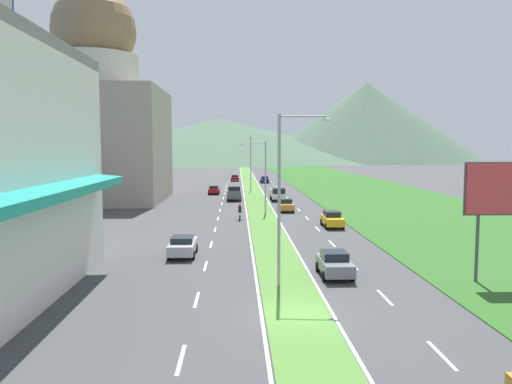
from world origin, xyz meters
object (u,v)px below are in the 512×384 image
at_px(car_0, 332,219).
at_px(car_4, 235,178).
at_px(billboard_roadside, 511,193).
at_px(car_5, 214,190).
at_px(street_lamp_far, 253,160).
at_px(motorcycle_rider, 240,213).
at_px(car_7, 286,205).
at_px(pickup_truck_1, 234,194).
at_px(street_lamp_mid, 262,172).
at_px(car_3, 265,179).
at_px(pickup_truck_0, 278,194).
at_px(street_lamp_near, 285,189).
at_px(car_1, 183,246).
at_px(car_2, 335,264).

bearing_deg(car_0, car_4, -171.56).
height_order(billboard_roadside, car_5, billboard_roadside).
xyz_separation_m(street_lamp_far, motorcycle_rider, (-2.57, -36.66, -5.06)).
relative_size(car_7, pickup_truck_1, 0.76).
relative_size(street_lamp_mid, car_0, 2.06).
bearing_deg(car_0, motorcycle_rider, -119.44).
height_order(car_3, pickup_truck_0, pickup_truck_0).
bearing_deg(pickup_truck_0, car_0, 7.82).
height_order(street_lamp_near, car_7, street_lamp_near).
bearing_deg(car_5, car_3, -21.12).
height_order(billboard_roadside, car_1, billboard_roadside).
height_order(car_3, pickup_truck_1, pickup_truck_1).
distance_m(street_lamp_near, street_lamp_mid, 31.79).
bearing_deg(car_5, street_lamp_mid, -164.74).
height_order(street_lamp_near, motorcycle_rider, street_lamp_near).
height_order(car_7, pickup_truck_0, pickup_truck_0).
xyz_separation_m(car_4, car_7, (6.68, -55.95, 0.05)).
xyz_separation_m(car_4, car_5, (-3.50, -32.41, 0.00)).
relative_size(street_lamp_near, car_5, 2.31).
bearing_deg(car_5, street_lamp_far, -49.45).
bearing_deg(billboard_roadside, pickup_truck_0, 102.33).
bearing_deg(car_0, street_lamp_mid, -147.12).
distance_m(street_lamp_near, street_lamp_far, 63.50).
relative_size(car_4, pickup_truck_0, 0.78).
bearing_deg(car_2, car_3, 179.93).
xyz_separation_m(car_0, pickup_truck_1, (-10.10, 26.39, 0.17)).
relative_size(billboard_roadside, car_7, 1.77).
bearing_deg(car_0, pickup_truck_0, -172.18).
bearing_deg(car_2, car_7, 179.94).
height_order(billboard_roadside, car_4, billboard_roadside).
bearing_deg(car_1, motorcycle_rider, -13.56).
xyz_separation_m(street_lamp_near, street_lamp_mid, (0.33, 31.78, -0.61)).
bearing_deg(car_1, street_lamp_near, -141.80).
xyz_separation_m(car_7, motorcycle_rider, (-5.88, -7.24, -0.06)).
distance_m(car_0, car_4, 69.23).
distance_m(car_1, pickup_truck_1, 39.46).
bearing_deg(pickup_truck_0, pickup_truck_1, -99.49).
xyz_separation_m(car_0, car_5, (-13.66, 36.07, -0.06)).
bearing_deg(car_2, pickup_truck_0, 179.94).
relative_size(car_2, car_3, 0.96).
distance_m(car_2, pickup_truck_0, 44.45).
relative_size(car_2, car_7, 0.98).
bearing_deg(car_0, street_lamp_near, -17.88).
bearing_deg(car_3, car_2, -0.07).
distance_m(street_lamp_near, car_7, 34.60).
xyz_separation_m(car_3, car_5, (-10.25, -26.53, -0.00)).
bearing_deg(car_2, car_4, -175.66).
relative_size(car_0, car_4, 1.01).
bearing_deg(car_0, car_1, -46.84).
bearing_deg(street_lamp_mid, street_lamp_far, 90.32).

